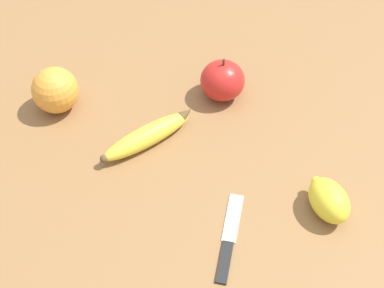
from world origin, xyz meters
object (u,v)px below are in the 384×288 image
Objects in this scene: banana at (148,136)px; apple at (223,80)px; lemon at (329,200)px; paring_knife at (229,239)px; orange at (55,90)px.

banana is 0.18m from apple.
apple is at bearing 5.86° from banana.
apple is 0.30m from lemon.
apple is (-0.17, -0.05, 0.02)m from banana.
apple is 0.32m from paring_knife.
paring_knife is (-0.03, 0.23, -0.02)m from banana.
apple is 0.65× the size of paring_knife.
apple reaches higher than paring_knife.
orange is at bearing -21.51° from apple.
lemon is (-0.02, 0.30, -0.01)m from apple.
banana reaches higher than paring_knife.
banana is at bearing 125.15° from orange.
banana is 2.09× the size of lemon.
paring_knife is at bearing 109.13° from orange.
orange is at bearing 116.33° from banana.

